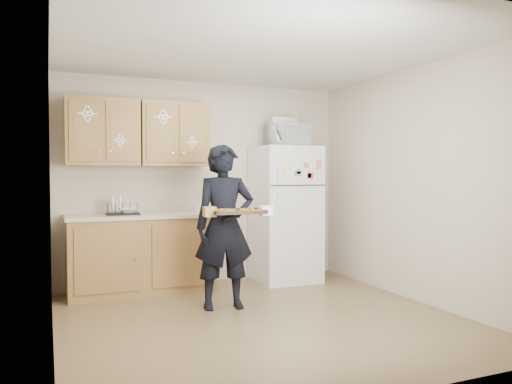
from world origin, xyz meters
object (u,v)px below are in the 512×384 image
(refrigerator, at_px, (285,214))
(dish_rack, at_px, (123,208))
(baking_tray, at_px, (238,212))
(microwave, at_px, (288,135))
(person, at_px, (224,227))

(refrigerator, distance_m, dish_rack, 2.01)
(refrigerator, bearing_deg, dish_rack, 178.61)
(refrigerator, xyz_separation_m, baking_tray, (-1.11, -1.24, 0.14))
(microwave, bearing_deg, refrigerator, 100.56)
(baking_tray, relative_size, microwave, 0.94)
(refrigerator, xyz_separation_m, person, (-1.14, -0.94, -0.02))
(baking_tray, xyz_separation_m, dish_rack, (-0.90, 1.29, -0.02))
(baking_tray, bearing_deg, refrigerator, 54.41)
(baking_tray, xyz_separation_m, microwave, (1.12, 1.19, 0.85))
(refrigerator, bearing_deg, baking_tray, -131.83)
(microwave, bearing_deg, baking_tray, -137.65)
(person, relative_size, baking_tray, 3.37)
(person, bearing_deg, baking_tray, -77.53)
(person, bearing_deg, refrigerator, 45.72)
(dish_rack, bearing_deg, baking_tray, -55.11)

